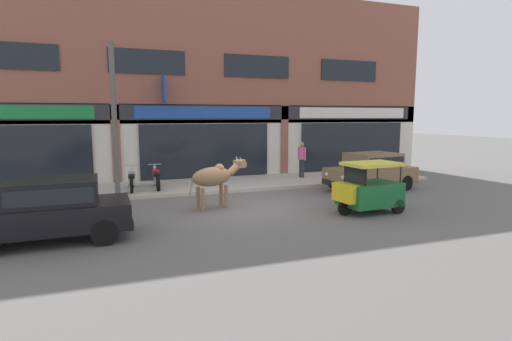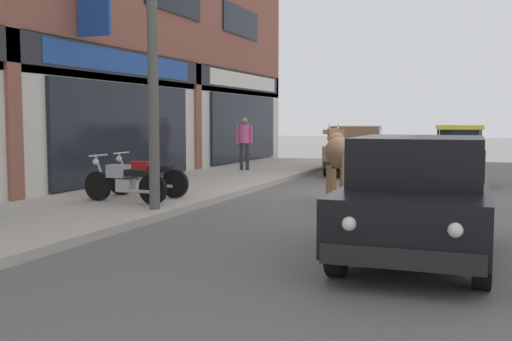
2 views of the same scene
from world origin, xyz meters
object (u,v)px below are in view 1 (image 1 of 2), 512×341
utility_pole (114,121)px  motorcycle_1 (156,178)px  motorcycle_0 (132,180)px  auto_rickshaw (368,191)px  car_1 (371,169)px  cow (215,177)px  car_0 (51,207)px  pedestrian (302,156)px

utility_pole → motorcycle_1: bearing=35.6°
motorcycle_0 → utility_pole: size_ratio=0.35×
auto_rickshaw → motorcycle_0: 8.59m
car_1 → motorcycle_1: bearing=162.4°
cow → motorcycle_0: bearing=124.1°
cow → utility_pole: 4.18m
motorcycle_0 → car_0: bearing=-110.1°
cow → motorcycle_1: size_ratio=1.14×
car_1 → utility_pole: (-9.43, 1.51, 1.92)m
auto_rickshaw → pedestrian: 6.27m
car_1 → pedestrian: 3.46m
auto_rickshaw → motorcycle_1: auto_rickshaw is taller
cow → car_1: cow is taller
auto_rickshaw → motorcycle_0: (-6.54, 5.56, -0.14)m
motorcycle_1 → car_0: bearing=-117.7°
cow → pedestrian: bearing=39.0°
car_1 → motorcycle_1: 8.40m
motorcycle_1 → auto_rickshaw: bearing=-45.0°
motorcycle_1 → pedestrian: 6.55m
car_0 → car_1: (10.92, 3.03, 0.00)m
utility_pole → motorcycle_0: bearing=61.2°
auto_rickshaw → pedestrian: size_ratio=1.27×
car_1 → utility_pole: bearing=170.9°
pedestrian → utility_pole: size_ratio=0.31×
motorcycle_0 → motorcycle_1: (0.91, 0.07, 0.00)m
pedestrian → car_0: bearing=-146.9°
cow → car_0: bearing=-155.0°
cow → pedestrian: pedestrian is taller
auto_rickshaw → pedestrian: bearing=82.1°
car_1 → motorcycle_1: car_1 is taller
cow → auto_rickshaw: 4.71m
car_1 → cow: bearing=-171.3°
auto_rickshaw → pedestrian: pedestrian is taller
motorcycle_0 → pedestrian: (7.40, 0.64, 0.60)m
car_1 → auto_rickshaw: 3.90m
auto_rickshaw → car_0: bearing=179.6°
cow → utility_pole: utility_pole is taller
cow → utility_pole: bearing=138.8°
utility_pole → car_1: bearing=-9.1°
motorcycle_0 → cow: bearing=-55.9°
car_1 → utility_pole: 9.74m
pedestrian → motorcycle_0: bearing=-175.0°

